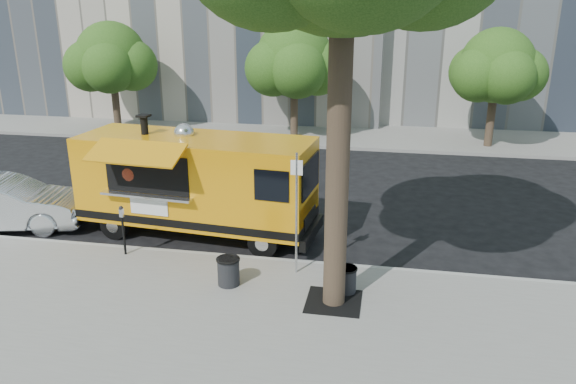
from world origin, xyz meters
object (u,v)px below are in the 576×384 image
trash_bin_right (228,271)px  sign_post (296,207)px  trash_bin_left (346,279)px  far_tree_b (294,59)px  sedan (4,204)px  far_tree_a (111,57)px  food_truck (195,182)px  far_tree_c (497,66)px  parking_meter (123,224)px

trash_bin_right → sign_post: bearing=31.9°
sign_post → trash_bin_left: sign_post is taller
far_tree_b → sedan: bearing=-116.8°
far_tree_a → sign_post: 18.14m
sedan → trash_bin_right: (7.54, -2.44, -0.27)m
food_truck → sign_post: bearing=-27.8°
food_truck → trash_bin_right: bearing=-53.6°
far_tree_b → food_truck: size_ratio=0.78×
far_tree_c → parking_meter: 17.82m
food_truck → sedan: 5.82m
sedan → far_tree_a: bearing=-1.2°
sedan → trash_bin_left: bearing=-115.7°
far_tree_c → sign_post: 15.48m
sedan → trash_bin_left: (10.24, -2.30, -0.30)m
parking_meter → sedan: (-4.42, 1.35, -0.21)m
far_tree_c → sedan: bearing=-141.2°
far_tree_b → sign_post: (2.55, -14.25, -1.98)m
far_tree_a → sedan: 12.92m
sign_post → food_truck: size_ratio=0.43×
sign_post → far_tree_b: bearing=100.1°
parking_meter → trash_bin_right: 3.34m
sign_post → trash_bin_left: 2.02m
far_tree_b → sedan: 14.56m
far_tree_c → trash_bin_left: bearing=-109.4°
far_tree_b → sign_post: bearing=-79.9°
far_tree_b → food_truck: far_tree_b is taller
sedan → food_truck: bearing=-97.3°
far_tree_c → sedan: (-15.42, -12.40, -2.95)m
food_truck → trash_bin_left: size_ratio=11.65×
parking_meter → trash_bin_right: parking_meter is taller
sedan → trash_bin_left: 10.50m
far_tree_a → food_truck: size_ratio=0.76×
far_tree_a → sign_post: bearing=-50.2°
trash_bin_left → far_tree_b: bearing=104.3°
sign_post → food_truck: (-3.24, 2.12, -0.26)m
parking_meter → trash_bin_left: size_ratio=2.21×
far_tree_c → far_tree_a: bearing=-179.7°
far_tree_a → parking_meter: far_tree_a is taller
far_tree_a → parking_meter: (7.00, -13.65, -2.79)m
far_tree_a → sedan: size_ratio=1.15×
sign_post → sedan: size_ratio=0.64×
food_truck → trash_bin_right: (1.81, -3.02, -1.09)m
far_tree_c → trash_bin_left: (-5.18, -14.70, -3.25)m
trash_bin_left → sedan: bearing=167.3°
trash_bin_left → trash_bin_right: trash_bin_right is taller
far_tree_c → trash_bin_left: 15.92m
far_tree_c → trash_bin_right: size_ratio=7.88×
trash_bin_right → sedan: bearing=162.0°
far_tree_b → trash_bin_right: 15.55m
parking_meter → trash_bin_left: bearing=-9.3°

